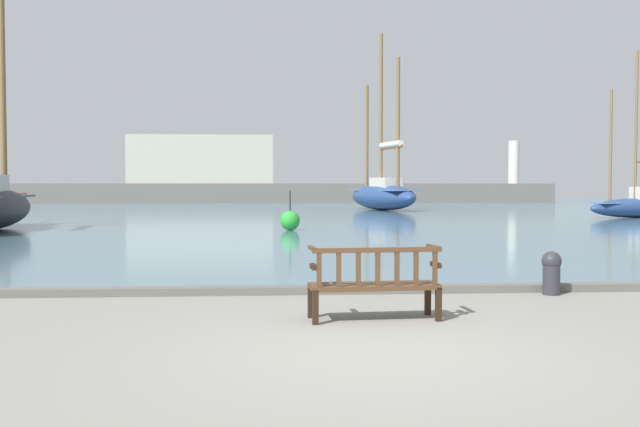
{
  "coord_description": "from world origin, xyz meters",
  "views": [
    {
      "loc": [
        -1.06,
        -7.08,
        1.67
      ],
      "look_at": [
        0.11,
        10.0,
        1.0
      ],
      "focal_mm": 40.0,
      "sensor_mm": 36.0,
      "label": 1
    }
  ],
  "objects_px": {
    "park_bench": "(374,282)",
    "mooring_bollard": "(551,271)",
    "channel_buoy": "(290,220)",
    "sailboat_nearest_port": "(382,193)",
    "sailboat_distant_harbor": "(638,204)"
  },
  "relations": [
    {
      "from": "mooring_bollard",
      "to": "channel_buoy",
      "type": "height_order",
      "value": "channel_buoy"
    },
    {
      "from": "sailboat_nearest_port",
      "to": "channel_buoy",
      "type": "height_order",
      "value": "sailboat_nearest_port"
    },
    {
      "from": "sailboat_distant_harbor",
      "to": "park_bench",
      "type": "bearing_deg",
      "value": -123.52
    },
    {
      "from": "sailboat_nearest_port",
      "to": "mooring_bollard",
      "type": "bearing_deg",
      "value": -94.73
    },
    {
      "from": "park_bench",
      "to": "sailboat_distant_harbor",
      "type": "bearing_deg",
      "value": 56.48
    },
    {
      "from": "park_bench",
      "to": "mooring_bollard",
      "type": "relative_size",
      "value": 2.45
    },
    {
      "from": "park_bench",
      "to": "sailboat_distant_harbor",
      "type": "xyz_separation_m",
      "value": [
        16.95,
        25.59,
        0.29
      ]
    },
    {
      "from": "mooring_bollard",
      "to": "channel_buoy",
      "type": "distance_m",
      "value": 15.08
    },
    {
      "from": "park_bench",
      "to": "channel_buoy",
      "type": "relative_size",
      "value": 1.17
    },
    {
      "from": "channel_buoy",
      "to": "sailboat_nearest_port",
      "type": "bearing_deg",
      "value": 72.48
    },
    {
      "from": "mooring_bollard",
      "to": "channel_buoy",
      "type": "bearing_deg",
      "value": 103.9
    },
    {
      "from": "park_bench",
      "to": "sailboat_nearest_port",
      "type": "xyz_separation_m",
      "value": [
        5.93,
        37.25,
        0.72
      ]
    },
    {
      "from": "sailboat_distant_harbor",
      "to": "mooring_bollard",
      "type": "bearing_deg",
      "value": -120.44
    },
    {
      "from": "park_bench",
      "to": "mooring_bollard",
      "type": "xyz_separation_m",
      "value": [
        3.0,
        1.86,
        -0.1
      ]
    },
    {
      "from": "sailboat_nearest_port",
      "to": "mooring_bollard",
      "type": "xyz_separation_m",
      "value": [
        -2.93,
        -35.39,
        -0.82
      ]
    }
  ]
}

